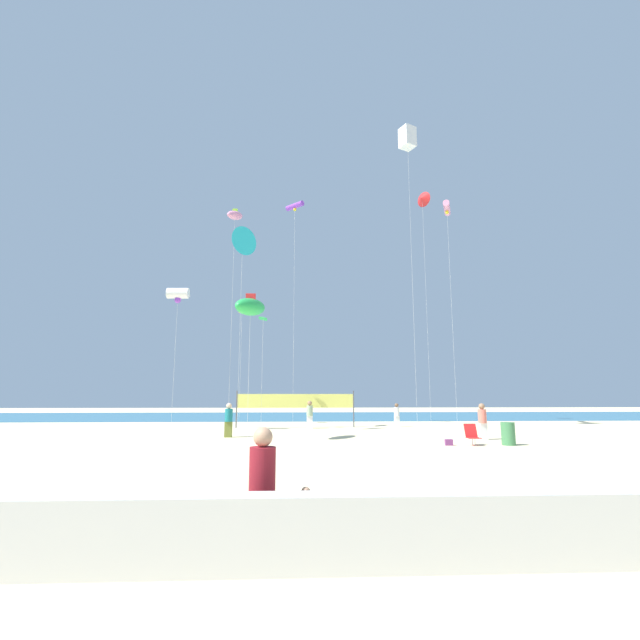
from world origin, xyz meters
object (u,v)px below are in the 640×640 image
(beachgoer_teal_shirt, at_px, (229,419))
(toddler_figure, at_px, (306,514))
(beach_handbag, at_px, (449,442))
(kite_cyan_delta, at_px, (243,242))
(beachgoer_white_shirt, at_px, (397,414))
(kite_pink_tube, at_px, (447,209))
(beachgoer_coral_shirt, at_px, (482,420))
(kite_white_box, at_px, (407,138))
(mother_figure, at_px, (262,483))
(folding_beach_chair, at_px, (472,434))
(volleyball_net, at_px, (296,402))
(kite_yellow_diamond, at_px, (242,310))
(kite_pink_inflatable, at_px, (235,216))
(kite_violet_tube, at_px, (295,207))
(kite_white_tube, at_px, (178,294))
(kite_red_delta, at_px, (422,199))
(beachgoer_sage_shirt, at_px, (310,414))
(kite_green_diamond, at_px, (263,319))
(kite_green_inflatable, at_px, (250,307))
(trash_barrel, at_px, (508,434))

(beachgoer_teal_shirt, bearing_deg, toddler_figure, -176.69)
(beach_handbag, xyz_separation_m, kite_cyan_delta, (-9.85, 7.17, 11.23))
(beachgoer_white_shirt, bearing_deg, kite_pink_tube, 31.97)
(beachgoer_coral_shirt, relative_size, kite_white_box, 0.08)
(mother_figure, relative_size, folding_beach_chair, 1.86)
(beachgoer_white_shirt, height_order, beach_handbag, beachgoer_white_shirt)
(beachgoer_teal_shirt, relative_size, kite_cyan_delta, 0.14)
(volleyball_net, relative_size, kite_yellow_diamond, 0.90)
(kite_cyan_delta, bearing_deg, beachgoer_white_shirt, 21.35)
(kite_pink_inflatable, distance_m, kite_cyan_delta, 3.27)
(beach_handbag, xyz_separation_m, kite_pink_inflatable, (-10.66, 9.15, 13.70))
(beachgoer_white_shirt, relative_size, folding_beach_chair, 1.76)
(kite_yellow_diamond, bearing_deg, beachgoer_teal_shirt, -85.74)
(kite_pink_inflatable, xyz_separation_m, kite_cyan_delta, (0.80, -1.97, -2.47))
(kite_yellow_diamond, distance_m, kite_pink_inflatable, 7.43)
(mother_figure, bearing_deg, kite_violet_tube, 95.55)
(kite_white_box, bearing_deg, kite_pink_tube, 38.20)
(kite_white_tube, bearing_deg, kite_cyan_delta, -12.16)
(beachgoer_white_shirt, xyz_separation_m, kite_red_delta, (3.88, 5.35, 17.82))
(folding_beach_chair, distance_m, kite_pink_tube, 20.02)
(beachgoer_sage_shirt, height_order, kite_white_box, kite_white_box)
(kite_green_diamond, bearing_deg, beachgoer_coral_shirt, -32.62)
(toddler_figure, relative_size, kite_red_delta, 0.04)
(kite_white_tube, relative_size, kite_green_inflatable, 1.22)
(beachgoer_sage_shirt, relative_size, beachgoer_teal_shirt, 1.02)
(trash_barrel, xyz_separation_m, kite_violet_tube, (-9.32, 13.82, 16.07))
(volleyball_net, xyz_separation_m, beach_handbag, (6.52, -11.01, -1.50))
(kite_red_delta, relative_size, kite_pink_tube, 1.19)
(folding_beach_chair, bearing_deg, volleyball_net, 102.39)
(trash_barrel, distance_m, kite_green_inflatable, 12.99)
(volleyball_net, relative_size, kite_cyan_delta, 0.64)
(beachgoer_sage_shirt, distance_m, kite_yellow_diamond, 9.95)
(trash_barrel, xyz_separation_m, beach_handbag, (-2.58, 0.02, -0.35))
(beachgoer_white_shirt, bearing_deg, kite_white_tube, -149.07)
(kite_violet_tube, height_order, kite_cyan_delta, kite_violet_tube)
(kite_red_delta, bearing_deg, toddler_figure, -109.75)
(trash_barrel, relative_size, kite_yellow_diamond, 0.11)
(trash_barrel, xyz_separation_m, kite_cyan_delta, (-12.44, 7.20, 10.88))
(toddler_figure, xyz_separation_m, kite_green_inflatable, (-2.45, 14.91, 5.93))
(kite_white_tube, bearing_deg, beachgoer_white_shirt, 12.44)
(kite_green_diamond, xyz_separation_m, kite_green_inflatable, (-0.08, -7.20, -0.61))
(trash_barrel, height_order, kite_green_diamond, kite_green_diamond)
(trash_barrel, bearing_deg, beachgoer_coral_shirt, 92.21)
(beachgoer_white_shirt, distance_m, folding_beach_chair, 11.11)
(beachgoer_white_shirt, distance_m, kite_red_delta, 19.01)
(mother_figure, bearing_deg, kite_white_tube, 114.31)
(beachgoer_teal_shirt, bearing_deg, kite_yellow_diamond, -4.53)
(mother_figure, relative_size, kite_green_inflatable, 0.24)
(beachgoer_white_shirt, relative_size, kite_violet_tube, 0.09)
(toddler_figure, xyz_separation_m, beachgoer_coral_shirt, (8.80, 14.97, 0.49))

